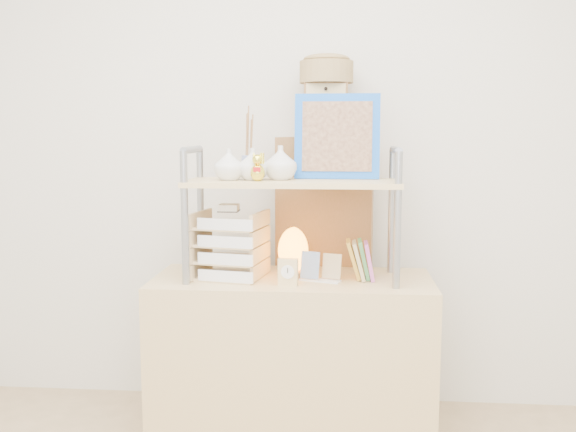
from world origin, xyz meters
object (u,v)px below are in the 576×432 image
Objects in this scene: letter_tray at (230,249)px; salt_lamp at (293,251)px; cabinet at (325,276)px; desk at (292,361)px.

letter_tray is 1.48× the size of salt_lamp.
desk is at bearing -105.03° from cabinet.
cabinet is 4.22× the size of letter_tray.
salt_lamp is at bearing 88.59° from desk.
salt_lamp is at bearing 10.96° from letter_tray.
desk is 0.89× the size of cabinet.
desk is 0.57m from letter_tray.
salt_lamp is at bearing -106.48° from cabinet.
salt_lamp is (0.00, 0.03, 0.49)m from desk.
desk is at bearing -91.41° from salt_lamp.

